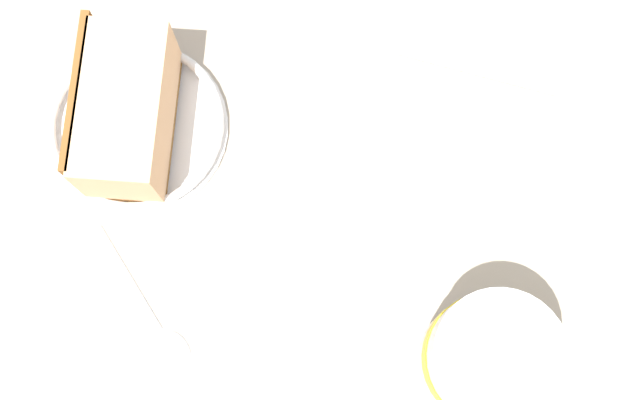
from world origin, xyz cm
name	(u,v)px	position (x,y,z in cm)	size (l,w,h in cm)	color
ground_plane	(257,204)	(0.00, 0.00, -1.91)	(117.51, 117.51, 3.82)	tan
small_plate	(137,127)	(-10.20, 0.75, 0.76)	(13.41, 13.41, 1.55)	white
cake_slice	(123,112)	(-10.46, 0.65, 4.02)	(10.12, 12.92, 6.26)	brown
tea_mug	(489,361)	(19.43, -3.65, 4.28)	(8.53, 10.22, 8.57)	white
teaspoon	(157,325)	(-1.94, -11.34, 0.35)	(10.77, 7.12, 0.80)	silver
folded_napkin	(490,18)	(9.56, 20.48, 0.30)	(12.24, 9.50, 0.60)	beige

